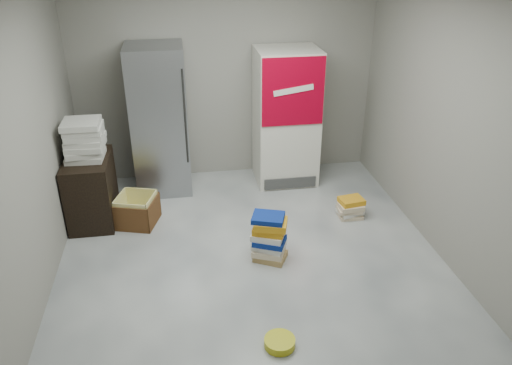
{
  "coord_description": "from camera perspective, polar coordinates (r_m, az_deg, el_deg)",
  "views": [
    {
      "loc": [
        -0.65,
        -4.01,
        3.12
      ],
      "look_at": [
        0.11,
        0.7,
        0.7
      ],
      "focal_mm": 35.0,
      "sensor_mm": 36.0,
      "label": 1
    }
  ],
  "objects": [
    {
      "name": "supply_box_stack",
      "position": [
        5.91,
        -19.02,
        4.64
      ],
      "size": [
        0.45,
        0.43,
        0.45
      ],
      "color": "silver",
      "rests_on": "wood_shelf"
    },
    {
      "name": "room_shell",
      "position": [
        4.28,
        0.01,
        8.88
      ],
      "size": [
        4.04,
        5.04,
        2.82
      ],
      "color": "gray",
      "rests_on": "ground"
    },
    {
      "name": "cardboard_box",
      "position": [
        6.06,
        -13.46,
        -3.29
      ],
      "size": [
        0.56,
        0.56,
        0.36
      ],
      "rotation": [
        0.0,
        0.0,
        -0.3
      ],
      "color": "gold",
      "rests_on": "ground"
    },
    {
      "name": "bucket_lid",
      "position": [
        4.39,
        2.72,
        -17.78
      ],
      "size": [
        0.34,
        0.34,
        0.07
      ],
      "primitive_type": "cylinder",
      "rotation": [
        0.0,
        0.0,
        -0.38
      ],
      "color": "gold",
      "rests_on": "ground"
    },
    {
      "name": "phonebook_stack_side",
      "position": [
        6.14,
        10.74,
        -2.86
      ],
      "size": [
        0.32,
        0.28,
        0.25
      ],
      "rotation": [
        0.0,
        0.0,
        0.07
      ],
      "color": "beige",
      "rests_on": "ground"
    },
    {
      "name": "ground",
      "position": [
        5.13,
        0.01,
        -10.6
      ],
      "size": [
        5.0,
        5.0,
        0.0
      ],
      "primitive_type": "plane",
      "color": "silver",
      "rests_on": "ground"
    },
    {
      "name": "steel_fridge",
      "position": [
        6.52,
        -10.96,
        6.97
      ],
      "size": [
        0.7,
        0.72,
        1.9
      ],
      "color": "#9A9BA1",
      "rests_on": "ground"
    },
    {
      "name": "coke_cooler",
      "position": [
        6.67,
        3.46,
        7.47
      ],
      "size": [
        0.8,
        0.73,
        1.8
      ],
      "color": "silver",
      "rests_on": "ground"
    },
    {
      "name": "phonebook_stack_main",
      "position": [
        5.22,
        1.53,
        -6.3
      ],
      "size": [
        0.42,
        0.39,
        0.53
      ],
      "rotation": [
        0.0,
        0.0,
        -0.36
      ],
      "color": "#A2814D",
      "rests_on": "ground"
    },
    {
      "name": "wood_shelf",
      "position": [
        6.15,
        -18.3,
        -0.81
      ],
      "size": [
        0.5,
        0.8,
        0.8
      ],
      "primitive_type": "cube",
      "color": "black",
      "rests_on": "ground"
    }
  ]
}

